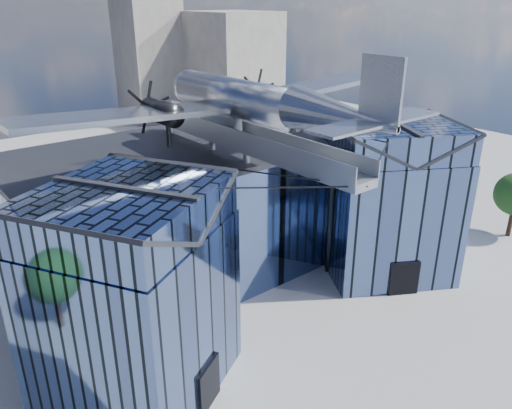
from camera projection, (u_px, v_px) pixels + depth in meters
ground_plane at (274, 308)px, 34.71m from camera, size 120.00×120.00×0.00m
museum at (223, 210)px, 36.75m from camera, size 32.88×24.50×17.60m
bg_towers at (40, 77)px, 67.91m from camera, size 77.00×24.50×26.00m
tree_side_e at (414, 159)px, 53.97m from camera, size 3.92×3.92×5.69m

